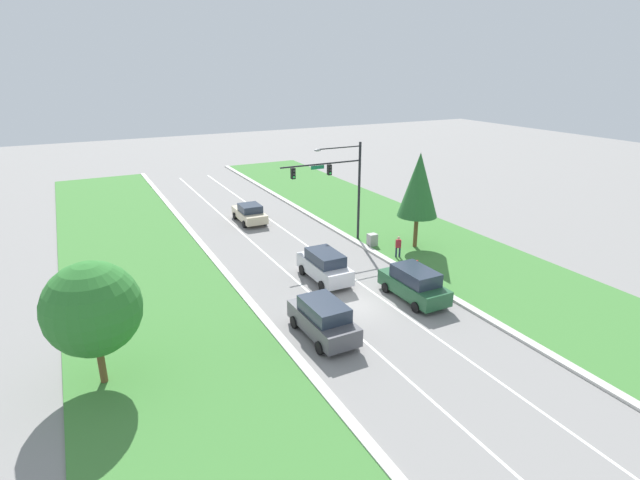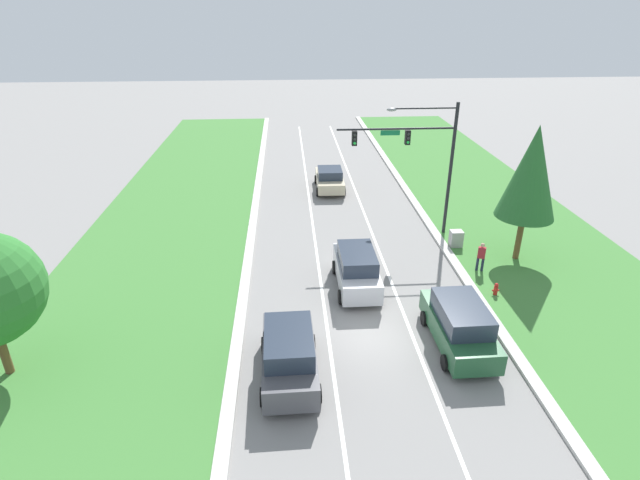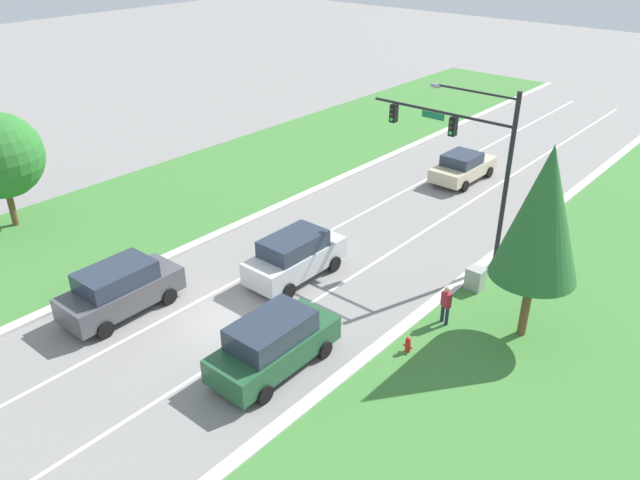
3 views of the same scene
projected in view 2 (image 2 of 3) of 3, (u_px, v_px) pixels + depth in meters
name	position (u px, v px, depth m)	size (l,w,h in m)	color
ground_plane	(370.00, 336.00, 21.32)	(160.00, 160.00, 0.00)	gray
curb_strip_right	(499.00, 330.00, 21.63)	(0.50, 90.00, 0.15)	beige
curb_strip_left	(237.00, 341.00, 20.93)	(0.50, 90.00, 0.15)	beige
grass_verge_right	(615.00, 325.00, 21.98)	(10.00, 90.00, 0.08)	#427F38
grass_verge_left	(110.00, 347.00, 20.62)	(10.00, 90.00, 0.08)	#427F38
lane_stripe_inner_left	(329.00, 338.00, 21.20)	(0.14, 81.00, 0.01)	white
lane_stripe_inner_right	(412.00, 335.00, 21.43)	(0.14, 81.00, 0.01)	white
traffic_signal_mast	(420.00, 151.00, 28.55)	(6.84, 0.41, 7.97)	black
silver_suv	(357.00, 269.00, 24.59)	(2.07, 4.76, 2.04)	silver
forest_suv	(460.00, 324.00, 20.36)	(2.20, 4.90, 2.02)	#235633
graphite_suv	(289.00, 354.00, 18.63)	(2.23, 4.80, 2.03)	#4C4C51
champagne_sedan	(330.00, 179.00, 37.82)	(2.21, 4.68, 1.71)	beige
utility_cabinet	(456.00, 239.00, 28.93)	(0.70, 0.60, 1.03)	#9E9E99
pedestrian	(481.00, 256.00, 26.06)	(0.43, 0.34, 1.69)	#232842
fire_hydrant	(496.00, 290.00, 24.15)	(0.34, 0.20, 0.70)	red
conifer_near_right_tree	(531.00, 173.00, 25.62)	(3.06, 3.06, 7.49)	brown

